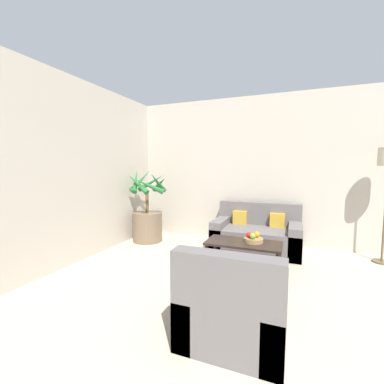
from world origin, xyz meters
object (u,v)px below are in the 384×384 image
apple_red (249,235)px  apple_green (253,236)px  sofa_loveseat (257,235)px  ottoman (248,278)px  armchair (234,308)px  potted_palm (147,218)px  fruit_bowl (254,240)px  orange_fruit (257,234)px  coffee_table (243,245)px

apple_red → apple_green: (0.06, -0.06, 0.00)m
sofa_loveseat → ottoman: bearing=-85.3°
armchair → ottoman: (-0.00, 0.73, -0.06)m
potted_palm → sofa_loveseat: (2.01, 0.22, -0.17)m
ottoman → fruit_bowl: bearing=94.8°
orange_fruit → armchair: (0.04, -1.63, -0.21)m
apple_green → armchair: 1.54m
fruit_bowl → armchair: (0.07, -1.58, -0.13)m
apple_green → ottoman: (0.08, -0.80, -0.26)m
apple_red → armchair: bearing=-85.0°
orange_fruit → ottoman: orange_fruit is taller
sofa_loveseat → apple_red: size_ratio=18.62×
armchair → potted_palm: bearing=134.7°
orange_fruit → ottoman: (0.04, -0.91, -0.26)m
sofa_loveseat → orange_fruit: size_ratio=16.49×
apple_red → coffee_table: bearing=-138.2°
apple_green → armchair: size_ratio=0.10×
orange_fruit → coffee_table: bearing=-147.6°
potted_palm → fruit_bowl: potted_palm is taller
orange_fruit → ottoman: 0.94m
fruit_bowl → apple_red: apple_red is taller
potted_palm → fruit_bowl: (2.07, -0.59, -0.04)m
fruit_bowl → apple_green: (-0.01, -0.05, 0.07)m
sofa_loveseat → apple_red: sofa_loveseat is taller
sofa_loveseat → apple_red: 0.83m
potted_palm → orange_fruit: 2.17m
fruit_bowl → ottoman: bearing=-85.2°
sofa_loveseat → armchair: armchair is taller
ottoman → potted_palm: bearing=146.1°
coffee_table → ottoman: 0.83m
coffee_table → ottoman: ottoman is taller
apple_red → armchair: 1.61m
orange_fruit → fruit_bowl: bearing=-120.8°
potted_palm → apple_red: potted_palm is taller
apple_green → sofa_loveseat: bearing=93.9°
apple_green → orange_fruit: bearing=70.9°
apple_green → ottoman: size_ratio=0.12×
apple_red → apple_green: bearing=-45.8°
sofa_loveseat → orange_fruit: (0.10, -0.75, 0.21)m
sofa_loveseat → orange_fruit: 0.79m
sofa_loveseat → armchair: bearing=-86.7°
sofa_loveseat → fruit_bowl: bearing=-85.4°
armchair → sofa_loveseat: bearing=93.3°
sofa_loveseat → ottoman: (0.14, -1.66, -0.06)m
apple_green → armchair: bearing=-87.1°
fruit_bowl → orange_fruit: orange_fruit is taller
sofa_loveseat → apple_green: sofa_loveseat is taller
sofa_loveseat → apple_red: (-0.00, -0.80, 0.20)m
apple_green → orange_fruit: 0.12m
fruit_bowl → armchair: size_ratio=0.32×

